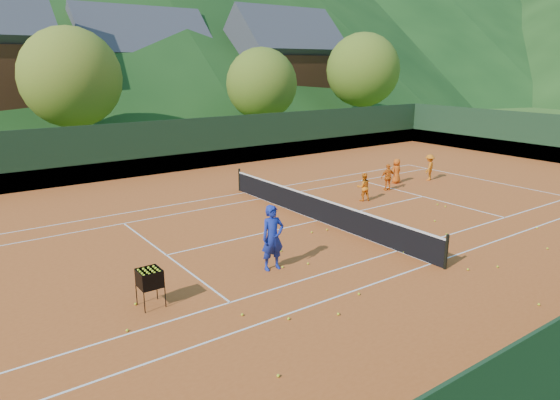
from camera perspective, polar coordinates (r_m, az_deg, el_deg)
ground at (r=19.86m, az=4.35°, el=-2.41°), size 400.00×400.00×0.00m
clay_court at (r=19.86m, az=4.36°, el=-2.38°), size 40.00×24.00×0.02m
coach at (r=14.88m, az=-0.84°, el=-4.33°), size 0.77×0.55×2.00m
student_a at (r=22.83m, az=9.52°, el=1.48°), size 0.76×0.69×1.28m
student_b at (r=24.98m, az=12.25°, el=2.55°), size 0.83×0.55×1.31m
student_c at (r=26.62m, az=13.16°, el=3.25°), size 0.65×0.44×1.29m
student_d at (r=27.79m, az=16.69°, el=3.60°), size 1.03×0.83×1.39m
tennis_ball_0 at (r=19.71m, az=13.84°, el=-2.79°), size 0.07×0.07×0.07m
tennis_ball_1 at (r=20.57m, az=17.26°, el=-2.29°), size 0.07×0.07×0.07m
tennis_ball_2 at (r=15.56m, az=3.22°, el=-7.26°), size 0.07×0.07×0.07m
tennis_ball_3 at (r=16.55m, az=0.12°, el=-5.83°), size 0.07×0.07×0.07m
tennis_ball_4 at (r=12.69m, az=6.68°, el=-12.81°), size 0.07×0.07×0.07m
tennis_ball_5 at (r=15.28m, az=0.29°, el=-7.67°), size 0.07×0.07×0.07m
tennis_ball_6 at (r=23.01m, az=17.56°, el=-0.48°), size 0.07×0.07×0.07m
tennis_ball_7 at (r=19.28m, az=14.46°, el=-3.24°), size 0.07×0.07×0.07m
tennis_ball_8 at (r=13.60m, az=-16.19°, el=-11.34°), size 0.07×0.07×0.07m
tennis_ball_9 at (r=13.76m, az=9.00°, el=-10.56°), size 0.07×0.07×0.07m
tennis_ball_10 at (r=12.61m, az=-4.35°, el=-12.93°), size 0.07×0.07×0.07m
tennis_ball_11 at (r=19.00m, az=28.25°, el=-4.90°), size 0.07×0.07×0.07m
tennis_ball_13 at (r=18.37m, az=3.64°, el=-3.70°), size 0.07×0.07×0.07m
tennis_ball_14 at (r=12.44m, az=-17.07°, el=-14.05°), size 0.07×0.07×0.07m
tennis_ball_15 at (r=21.16m, az=27.32°, el=-2.85°), size 0.07×0.07×0.07m
tennis_ball_16 at (r=16.68m, az=23.61°, el=-7.00°), size 0.07×0.07×0.07m
tennis_ball_17 at (r=19.10m, az=18.51°, el=-3.73°), size 0.07×0.07×0.07m
tennis_ball_19 at (r=10.45m, az=-0.21°, el=-19.44°), size 0.07×0.07×0.07m
tennis_ball_20 at (r=14.65m, az=27.48°, el=-10.55°), size 0.07×0.07×0.07m
tennis_ball_21 at (r=18.70m, az=5.38°, el=-3.39°), size 0.07×0.07×0.07m
tennis_ball_22 at (r=22.79m, az=18.39°, el=-0.70°), size 0.07×0.07×0.07m
tennis_ball_23 at (r=16.93m, az=13.98°, el=-5.80°), size 0.07×0.07×0.07m
tennis_ball_24 at (r=12.40m, az=0.99°, el=-13.41°), size 0.07×0.07×0.07m
tennis_ball_25 at (r=16.13m, az=20.68°, el=-7.43°), size 0.07×0.07×0.07m
tennis_ball_26 at (r=15.61m, az=-14.24°, el=-7.65°), size 0.07×0.07×0.07m
court_lines at (r=19.86m, az=4.36°, el=-2.34°), size 23.83×11.03×0.00m
tennis_net at (r=19.71m, az=4.38°, el=-0.97°), size 0.10×12.07×1.10m
perimeter_fence at (r=19.52m, az=4.43°, el=1.14°), size 40.40×24.24×3.00m
ball_hopper at (r=13.16m, az=-14.68°, el=-8.72°), size 0.57×0.57×1.00m
chalet_mid at (r=51.79m, az=-15.48°, el=13.56°), size 12.65×8.82×11.45m
chalet_right at (r=54.92m, az=0.30°, el=14.43°), size 11.50×8.82×11.91m
tree_b at (r=35.44m, az=-22.81°, el=12.76°), size 6.40×6.40×8.40m
tree_c at (r=40.20m, az=-2.11°, el=13.12°), size 5.60×5.60×7.35m
tree_d at (r=48.57m, az=9.46°, el=14.44°), size 6.80×6.80×8.93m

